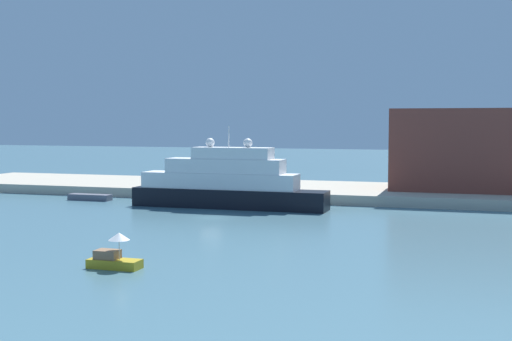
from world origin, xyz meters
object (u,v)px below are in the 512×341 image
Objects in this scene: small_motorboat at (114,256)px; mooring_bollard at (239,188)px; parked_car at (197,181)px; large_yacht at (226,184)px; harbor_building at (463,149)px; person_figure at (229,182)px; work_barge at (90,197)px.

small_motorboat reaches higher than mooring_bollard.
small_motorboat is at bearing -82.97° from mooring_bollard.
parked_car is 11.03m from mooring_bollard.
harbor_building is at bearing 33.39° from large_yacht.
small_motorboat is at bearing -74.18° from parked_car.
harbor_building is 39.68m from parked_car.
person_figure reaches higher than mooring_bollard.
parked_car is at bearing -173.37° from harbor_building.
mooring_bollard is at bearing 97.03° from small_motorboat.
work_barge is (-21.27, 2.10, -2.68)m from large_yacht.
large_yacht is 8.40m from mooring_bollard.
work_barge is 21.11m from mooring_bollard.
person_figure is (-8.51, 49.28, 1.23)m from small_motorboat.
small_motorboat is 61.41m from harbor_building.
work_barge is 3.96× the size of person_figure.
small_motorboat is at bearing -80.20° from person_figure.
harbor_building is at bearing 18.70° from work_barge.
small_motorboat is 53.44m from parked_car.
harbor_building is (50.25, 17.01, 6.73)m from work_barge.
parked_car is at bearing 48.18° from work_barge.
parked_car is (-10.11, 14.56, -1.05)m from large_yacht.
mooring_bollard is at bearing -55.00° from person_figure.
work_barge is 0.32× the size of harbor_building.
large_yacht is at bearing -146.61° from harbor_building.
large_yacht is 16.20× the size of person_figure.
work_barge is 53.47m from harbor_building.
large_yacht reaches higher than work_barge.
person_figure is at bearing 108.07° from large_yacht.
large_yacht is 13.12m from person_figure.
harbor_building reaches higher than large_yacht.
small_motorboat is at bearing -113.68° from harbor_building.
parked_car is (-39.09, -4.54, -5.10)m from harbor_building.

